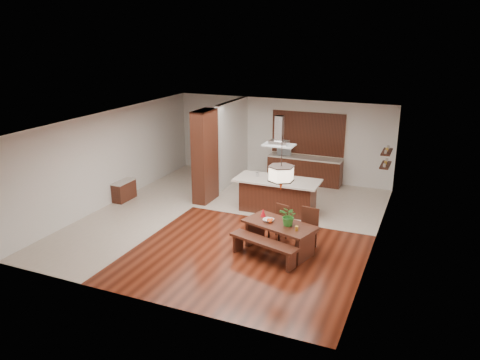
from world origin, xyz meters
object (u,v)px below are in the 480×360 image
at_px(foliage_plant, 289,216).
at_px(range_hood, 279,131).
at_px(fruit_bowl, 268,220).
at_px(dining_bench, 264,250).
at_px(dining_chair_left, 278,223).
at_px(island_cup, 290,180).
at_px(dining_table, 280,231).
at_px(kitchen_island, 278,195).
at_px(pendant_lantern, 281,163).
at_px(hallway_console, 124,191).
at_px(dining_chair_right, 307,230).
at_px(microwave, 284,151).

xyz_separation_m(foliage_plant, range_hood, (-1.13, 2.52, 1.49)).
height_order(foliage_plant, fruit_bowl, foliage_plant).
bearing_deg(dining_bench, fruit_bowl, 99.91).
relative_size(dining_chair_left, island_cup, 7.92).
xyz_separation_m(dining_table, kitchen_island, (-0.89, 2.47, -0.01)).
bearing_deg(kitchen_island, range_hood, 88.93).
height_order(dining_chair_left, foliage_plant, foliage_plant).
bearing_deg(fruit_bowl, pendant_lantern, -0.85).
xyz_separation_m(hallway_console, dining_table, (5.72, -1.50, 0.22)).
relative_size(dining_table, kitchen_island, 0.77).
distance_m(hallway_console, island_cup, 5.34).
bearing_deg(foliage_plant, kitchen_island, 114.17).
bearing_deg(dining_chair_left, island_cup, 116.21).
distance_m(foliage_plant, kitchen_island, 2.79).
distance_m(hallway_console, dining_chair_left, 5.53).
height_order(hallway_console, fruit_bowl, fruit_bowl).
xyz_separation_m(dining_chair_right, island_cup, (-1.09, 2.02, 0.56)).
bearing_deg(dining_chair_right, dining_table, -141.02).
bearing_deg(dining_chair_right, island_cup, 123.97).
xyz_separation_m(hallway_console, dining_chair_left, (5.46, -0.86, 0.14)).
relative_size(dining_bench, dining_chair_right, 1.73).
bearing_deg(dining_chair_left, dining_bench, -68.75).
bearing_deg(hallway_console, kitchen_island, 11.33).
xyz_separation_m(fruit_bowl, microwave, (-1.41, 5.53, 0.33)).
relative_size(kitchen_island, microwave, 5.03).
bearing_deg(foliage_plant, hallway_console, 165.43).
relative_size(kitchen_island, range_hood, 2.79).
relative_size(dining_bench, microwave, 3.57).
relative_size(hallway_console, fruit_bowl, 3.31).
relative_size(foliage_plant, kitchen_island, 0.19).
xyz_separation_m(island_cup, microwave, (-1.20, 3.14, 0.02)).
height_order(dining_chair_right, kitchen_island, kitchen_island).
xyz_separation_m(dining_bench, island_cup, (-0.32, 3.00, 0.82)).
xyz_separation_m(dining_bench, dining_chair_left, (-0.07, 1.24, 0.20)).
xyz_separation_m(dining_bench, kitchen_island, (-0.70, 3.07, 0.28)).
relative_size(dining_chair_left, range_hood, 1.01).
bearing_deg(microwave, foliage_plant, -92.03).
height_order(dining_bench, dining_chair_right, dining_chair_right).
height_order(dining_chair_left, island_cup, island_cup).
bearing_deg(pendant_lantern, microwave, 107.11).
xyz_separation_m(hallway_console, fruit_bowl, (5.42, -1.50, 0.45)).
height_order(hallway_console, dining_bench, hallway_console).
distance_m(dining_chair_left, range_hood, 2.79).
relative_size(dining_chair_right, island_cup, 8.93).
bearing_deg(hallway_console, range_hood, 11.38).
bearing_deg(pendant_lantern, dining_bench, -107.36).
bearing_deg(dining_bench, dining_chair_left, 93.20).
height_order(dining_bench, kitchen_island, kitchen_island).
relative_size(island_cup, microwave, 0.23).
relative_size(range_hood, island_cup, 7.85).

